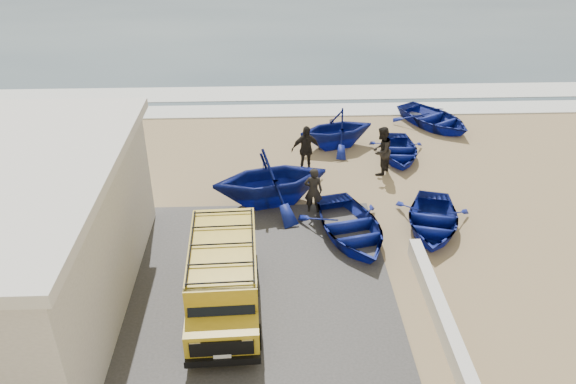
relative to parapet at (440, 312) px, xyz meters
name	(u,v)px	position (x,y,z in m)	size (l,w,h in m)	color
ground	(255,257)	(-5.00, 3.00, -0.28)	(160.00, 160.00, 0.00)	#A0865D
slab	(183,301)	(-7.00, 1.00, -0.25)	(12.00, 10.00, 0.05)	#43403D
surf_line	(258,111)	(-5.00, 15.00, -0.25)	(180.00, 1.60, 0.06)	white
surf_wash	(258,94)	(-5.00, 17.50, -0.26)	(180.00, 2.20, 0.04)	white
parapet	(440,312)	(0.00, 0.00, 0.00)	(0.35, 6.00, 0.55)	silver
van	(223,276)	(-5.79, 0.76, 0.79)	(2.01, 4.68, 1.98)	gold
boat_near_left	(351,227)	(-1.88, 3.95, 0.14)	(2.84, 3.98, 0.82)	navy
boat_near_right	(432,220)	(0.92, 4.32, 0.09)	(2.55, 3.56, 0.74)	navy
boat_mid_left	(271,178)	(-4.46, 6.15, 0.81)	(3.57, 4.13, 2.18)	navy
boat_mid_right	(399,150)	(0.91, 9.68, 0.06)	(2.30, 3.22, 0.67)	navy
boat_far_left	(336,128)	(-1.59, 10.84, 0.59)	(2.84, 3.29, 1.74)	navy
boat_far_right	(434,118)	(3.24, 12.85, 0.13)	(2.79, 3.91, 0.81)	navy
fisherman_front	(313,191)	(-2.98, 5.55, 0.60)	(0.64, 0.42, 1.75)	black
fisherman_middle	(381,151)	(-0.11, 8.35, 0.71)	(0.96, 0.75, 1.97)	black
fisherman_back	(306,150)	(-3.06, 8.58, 0.71)	(1.16, 0.48, 1.97)	black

